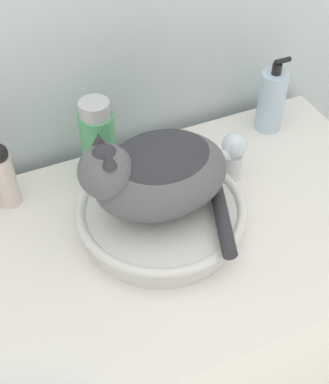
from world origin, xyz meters
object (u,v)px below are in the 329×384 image
object	(u,v)px
cat	(156,173)
mouthwash_bottle	(98,142)
deodorant_stick	(4,175)
faucet	(231,155)
soap_pump_bottle	(272,100)

from	to	relation	value
cat	mouthwash_bottle	size ratio (longest dim) A/B	1.47
mouthwash_bottle	deodorant_stick	bearing A→B (deg)	180.00
deodorant_stick	cat	bearing A→B (deg)	-36.99
faucet	mouthwash_bottle	world-z (taller)	mouthwash_bottle
cat	mouthwash_bottle	distance (m)	0.21
mouthwash_bottle	faucet	bearing A→B (deg)	-26.34
cat	faucet	world-z (taller)	cat
faucet	deodorant_stick	distance (m)	0.48
soap_pump_bottle	mouthwash_bottle	world-z (taller)	mouthwash_bottle
faucet	soap_pump_bottle	bearing A→B (deg)	-164.18
cat	deodorant_stick	world-z (taller)	cat
faucet	deodorant_stick	bearing A→B (deg)	-34.28
deodorant_stick	mouthwash_bottle	size ratio (longest dim) A/B	0.79
cat	mouthwash_bottle	world-z (taller)	cat
faucet	deodorant_stick	xyz separation A→B (m)	(-0.46, 0.13, 0.01)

